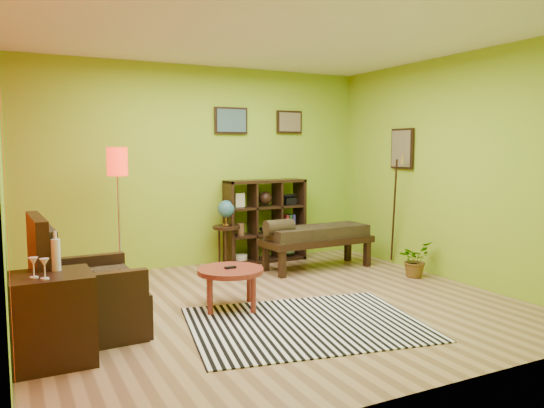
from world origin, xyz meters
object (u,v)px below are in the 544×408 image
coffee_table (230,274)px  potted_plant (414,263)px  bench (315,236)px  floor_lamp (118,174)px  globe_table (226,216)px  side_cabinet (53,318)px  cube_shelf (266,221)px  armchair (82,299)px

coffee_table → potted_plant: coffee_table is taller
potted_plant → bench: bearing=133.4°
floor_lamp → globe_table: floor_lamp is taller
side_cabinet → potted_plant: bearing=11.2°
floor_lamp → cube_shelf: size_ratio=1.39×
globe_table → cube_shelf: (0.66, 0.10, -0.11)m
cube_shelf → bench: cube_shelf is taller
floor_lamp → bench: floor_lamp is taller
coffee_table → armchair: 1.49m
side_cabinet → globe_table: 3.53m
floor_lamp → globe_table: 1.70m
globe_table → potted_plant: bearing=-40.2°
floor_lamp → bench: 2.73m
coffee_table → cube_shelf: (1.36, 1.93, 0.24)m
bench → armchair: bearing=-157.8°
floor_lamp → cube_shelf: 2.37m
armchair → floor_lamp: floor_lamp is taller
armchair → cube_shelf: 3.53m
potted_plant → cube_shelf: bearing=126.3°
armchair → globe_table: 2.97m
armchair → globe_table: armchair is taller
floor_lamp → cube_shelf: (2.19, 0.47, -0.75)m
floor_lamp → bench: size_ratio=1.04×
side_cabinet → floor_lamp: (0.92, 2.14, 1.00)m
cube_shelf → side_cabinet: bearing=-140.0°
side_cabinet → potted_plant: (4.40, 0.87, -0.17)m
globe_table → cube_shelf: cube_shelf is taller
armchair → floor_lamp: bearing=68.3°
globe_table → potted_plant: globe_table is taller
bench → potted_plant: bearing=-46.6°
armchair → bench: armchair is taller
armchair → floor_lamp: size_ratio=0.65×
coffee_table → bench: (1.72, 1.16, 0.10)m
coffee_table → side_cabinet: 1.88m
armchair → globe_table: bearing=42.4°
cube_shelf → bench: (0.37, -0.77, -0.14)m
armchair → globe_table: size_ratio=1.16×
cube_shelf → potted_plant: cube_shelf is taller
floor_lamp → potted_plant: floor_lamp is taller
side_cabinet → bench: bearing=27.8°
potted_plant → floor_lamp: bearing=159.9°
side_cabinet → cube_shelf: cube_shelf is taller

